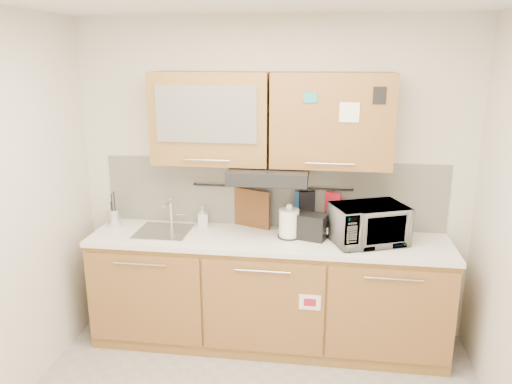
% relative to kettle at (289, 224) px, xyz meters
% --- Properties ---
extents(wall_back, '(3.20, 0.00, 3.20)m').
position_rel_kettle_xyz_m(wall_back, '(-0.16, 0.28, 0.27)').
color(wall_back, silver).
rests_on(wall_back, ground).
extents(base_cabinet, '(2.80, 0.64, 0.88)m').
position_rel_kettle_xyz_m(base_cabinet, '(-0.16, -0.03, -0.62)').
color(base_cabinet, '#A37B3A').
rests_on(base_cabinet, floor).
extents(countertop, '(2.82, 0.62, 0.04)m').
position_rel_kettle_xyz_m(countertop, '(-0.16, -0.03, -0.13)').
color(countertop, white).
rests_on(countertop, base_cabinet).
extents(backsplash, '(2.80, 0.02, 0.56)m').
position_rel_kettle_xyz_m(backsplash, '(-0.16, 0.27, 0.17)').
color(backsplash, silver).
rests_on(backsplash, countertop).
extents(upper_cabinets, '(1.82, 0.37, 0.70)m').
position_rel_kettle_xyz_m(upper_cabinets, '(-0.17, 0.10, 0.80)').
color(upper_cabinets, '#A37B3A').
rests_on(upper_cabinets, wall_back).
extents(range_hood, '(0.60, 0.46, 0.10)m').
position_rel_kettle_xyz_m(range_hood, '(-0.16, 0.03, 0.39)').
color(range_hood, black).
rests_on(range_hood, upper_cabinets).
extents(sink, '(0.42, 0.40, 0.26)m').
position_rel_kettle_xyz_m(sink, '(-1.01, -0.01, -0.10)').
color(sink, silver).
rests_on(sink, countertop).
extents(utensil_rail, '(1.30, 0.02, 0.02)m').
position_rel_kettle_xyz_m(utensil_rail, '(-0.16, 0.23, 0.23)').
color(utensil_rail, black).
rests_on(utensil_rail, backsplash).
extents(utensil_crock, '(0.14, 0.14, 0.29)m').
position_rel_kettle_xyz_m(utensil_crock, '(-1.46, 0.07, -0.03)').
color(utensil_crock, silver).
rests_on(utensil_crock, countertop).
extents(kettle, '(0.21, 0.19, 0.28)m').
position_rel_kettle_xyz_m(kettle, '(0.00, 0.00, 0.00)').
color(kettle, white).
rests_on(kettle, countertop).
extents(toaster, '(0.30, 0.23, 0.20)m').
position_rel_kettle_xyz_m(toaster, '(0.16, 0.00, -0.01)').
color(toaster, black).
rests_on(toaster, countertop).
extents(microwave, '(0.63, 0.54, 0.30)m').
position_rel_kettle_xyz_m(microwave, '(0.60, -0.03, 0.04)').
color(microwave, '#999999').
rests_on(microwave, countertop).
extents(soap_bottle, '(0.10, 0.10, 0.17)m').
position_rel_kettle_xyz_m(soap_bottle, '(-0.73, 0.15, -0.02)').
color(soap_bottle, '#999999').
rests_on(soap_bottle, countertop).
extents(cutting_board, '(0.35, 0.16, 0.45)m').
position_rel_kettle_xyz_m(cutting_board, '(-0.34, 0.21, -0.01)').
color(cutting_board, brown).
rests_on(cutting_board, utensil_rail).
extents(oven_mitt, '(0.12, 0.03, 0.19)m').
position_rel_kettle_xyz_m(oven_mitt, '(0.08, 0.21, 0.11)').
color(oven_mitt, '#204F96').
rests_on(oven_mitt, utensil_rail).
extents(dark_pouch, '(0.13, 0.07, 0.20)m').
position_rel_kettle_xyz_m(dark_pouch, '(0.12, 0.21, 0.11)').
color(dark_pouch, black).
rests_on(dark_pouch, utensil_rail).
extents(pot_holder, '(0.13, 0.07, 0.16)m').
position_rel_kettle_xyz_m(pot_holder, '(0.33, 0.21, 0.13)').
color(pot_holder, red).
rests_on(pot_holder, utensil_rail).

